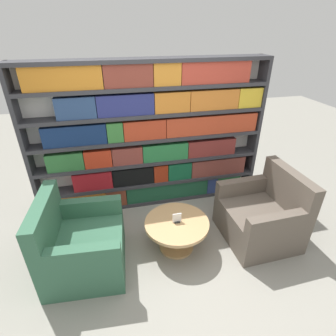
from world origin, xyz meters
name	(u,v)px	position (x,y,z in m)	size (l,w,h in m)	color
ground_plane	(174,269)	(0.00, 0.00, 0.00)	(14.00, 14.00, 0.00)	gray
bookshelf	(152,138)	(0.03, 1.43, 1.05)	(3.30, 0.30, 2.12)	silver
armchair_left	(81,246)	(-1.00, 0.29, 0.31)	(0.91, 0.96, 0.93)	#336047
armchair_right	(262,216)	(1.23, 0.29, 0.31)	(0.87, 0.92, 0.93)	brown
coffee_table	(177,229)	(0.12, 0.33, 0.29)	(0.78, 0.78, 0.40)	tan
table_sign	(177,219)	(0.12, 0.33, 0.45)	(0.11, 0.06, 0.12)	black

